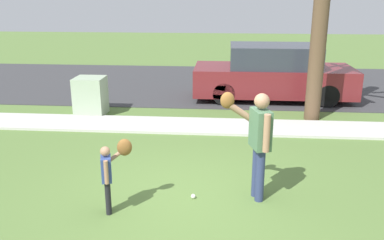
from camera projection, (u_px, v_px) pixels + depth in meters
The scene contains 9 objects.
ground_plane at pixel (201, 128), 9.93m from camera, with size 48.00×48.00×0.00m, color #567538.
sidewalk_strip at pixel (201, 126), 10.02m from camera, with size 36.00×1.20×0.06m, color beige.
road_surface at pixel (210, 83), 14.78m from camera, with size 36.00×6.80×0.02m, color #38383A.
person_adult at pixel (257, 136), 6.28m from camera, with size 0.80×0.59×1.71m.
person_child at pixel (111, 168), 6.00m from camera, with size 0.45×0.50×1.09m.
baseball at pixel (193, 196), 6.56m from camera, with size 0.07×0.07×0.07m, color white.
utility_cabinet at pixel (91, 96), 10.96m from camera, with size 0.77×0.74×1.00m, color #9EB293.
street_tree_near at pixel (322, 6), 9.82m from camera, with size 1.85×1.88×5.31m.
parked_suv_maroon at pixel (273, 74), 12.41m from camera, with size 4.70×1.90×1.63m.
Camera 1 is at (0.57, -5.91, 3.14)m, focal length 38.67 mm.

